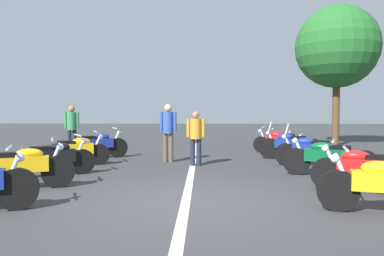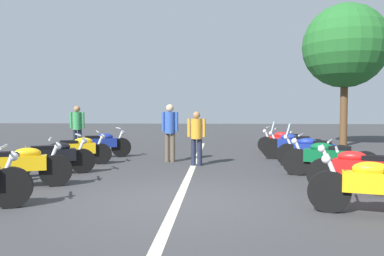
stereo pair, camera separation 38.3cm
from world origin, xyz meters
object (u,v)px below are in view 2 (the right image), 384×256
at_px(motorcycle_left_row_2, 53,157).
at_px(bystander_3, 77,125).
at_px(motorcycle_right_row_1, 361,170).
at_px(traffic_cone_2, 26,156).
at_px(motorcycle_left_row_3, 78,150).
at_px(motorcycle_right_row_2, 329,158).
at_px(motorcycle_left_row_4, 100,144).
at_px(bystander_1, 197,134).
at_px(motorcycle_right_row_4, 293,145).
at_px(motorcycle_left_row_1, 19,166).
at_px(motorcycle_right_row_3, 313,150).
at_px(roadside_tree_0, 345,46).
at_px(motorcycle_right_row_5, 286,141).
at_px(bystander_2, 170,128).
at_px(motorcycle_right_row_0, 382,186).

distance_m(motorcycle_left_row_2, bystander_3, 4.89).
distance_m(motorcycle_right_row_1, traffic_cone_2, 8.63).
bearing_deg(motorcycle_left_row_2, motorcycle_left_row_3, 59.61).
height_order(motorcycle_left_row_2, motorcycle_left_row_3, motorcycle_left_row_2).
bearing_deg(motorcycle_right_row_2, bystander_3, -8.96).
height_order(motorcycle_left_row_2, traffic_cone_2, motorcycle_left_row_2).
distance_m(motorcycle_left_row_4, motorcycle_right_row_2, 7.26).
bearing_deg(motorcycle_left_row_4, bystander_1, -51.56).
height_order(motorcycle_left_row_3, bystander_3, bystander_3).
height_order(motorcycle_right_row_4, bystander_1, bystander_1).
bearing_deg(traffic_cone_2, bystander_3, -3.46).
bearing_deg(traffic_cone_2, motorcycle_left_row_4, -37.15).
bearing_deg(motorcycle_right_row_1, motorcycle_left_row_4, -14.79).
bearing_deg(motorcycle_left_row_1, motorcycle_right_row_3, 4.55).
relative_size(motorcycle_right_row_1, bystander_1, 1.23).
height_order(motorcycle_right_row_1, roadside_tree_0, roadside_tree_0).
bearing_deg(roadside_tree_0, motorcycle_right_row_3, 155.31).
bearing_deg(motorcycle_right_row_2, traffic_cone_2, 12.65).
relative_size(bystander_1, bystander_3, 0.88).
relative_size(motorcycle_right_row_2, traffic_cone_2, 3.40).
height_order(motorcycle_left_row_3, traffic_cone_2, motorcycle_left_row_3).
xyz_separation_m(motorcycle_left_row_3, roadside_tree_0, (6.69, -9.73, 4.02)).
bearing_deg(motorcycle_right_row_5, motorcycle_left_row_3, 46.67).
relative_size(motorcycle_right_row_4, roadside_tree_0, 0.32).
bearing_deg(motorcycle_right_row_2, bystander_1, -6.53).
bearing_deg(motorcycle_right_row_5, motorcycle_left_row_4, 34.63).
height_order(motorcycle_left_row_4, bystander_1, bystander_1).
relative_size(motorcycle_right_row_5, roadside_tree_0, 0.32).
distance_m(motorcycle_right_row_3, motorcycle_right_row_5, 3.34).
distance_m(motorcycle_right_row_5, roadside_tree_0, 6.05).
xyz_separation_m(motorcycle_left_row_1, roadside_tree_0, (9.92, -9.69, 4.00)).
distance_m(motorcycle_right_row_3, bystander_2, 4.24).
bearing_deg(motorcycle_left_row_4, motorcycle_left_row_3, -121.91).
xyz_separation_m(motorcycle_left_row_1, motorcycle_left_row_3, (3.24, 0.04, -0.02)).
bearing_deg(motorcycle_left_row_2, motorcycle_left_row_1, -121.43).
xyz_separation_m(motorcycle_right_row_4, bystander_2, (-0.78, 3.91, 0.57)).
height_order(motorcycle_left_row_4, traffic_cone_2, motorcycle_left_row_4).
relative_size(motorcycle_left_row_1, motorcycle_right_row_1, 1.04).
height_order(motorcycle_left_row_4, motorcycle_right_row_1, motorcycle_left_row_4).
bearing_deg(bystander_2, roadside_tree_0, -38.95).
xyz_separation_m(motorcycle_left_row_4, motorcycle_right_row_1, (-4.96, -6.59, -0.01)).
bearing_deg(motorcycle_right_row_1, roadside_tree_0, -84.49).
bearing_deg(bystander_2, motorcycle_right_row_3, -88.47).
relative_size(bystander_2, bystander_3, 1.01).
bearing_deg(traffic_cone_2, bystander_1, -84.23).
height_order(motorcycle_right_row_1, motorcycle_right_row_2, motorcycle_right_row_2).
bearing_deg(traffic_cone_2, motorcycle_right_row_5, -64.43).
bearing_deg(motorcycle_left_row_1, motorcycle_left_row_2, 67.99).
relative_size(motorcycle_left_row_1, motorcycle_right_row_0, 0.94).
xyz_separation_m(bystander_1, bystander_2, (0.73, 0.86, 0.14)).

